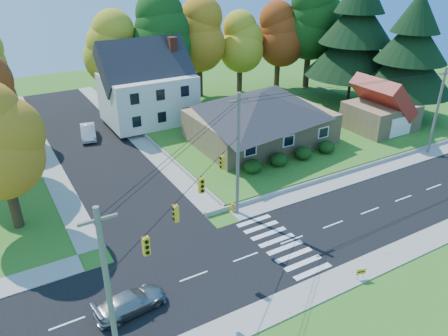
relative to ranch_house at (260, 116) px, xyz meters
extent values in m
plane|color=#3D7923|center=(-8.00, -16.00, -3.27)|extent=(120.00, 120.00, 0.00)
cube|color=black|center=(-8.00, -16.00, -3.26)|extent=(90.00, 8.00, 0.02)
cube|color=black|center=(-16.00, 10.00, -3.25)|extent=(8.00, 44.00, 0.02)
cube|color=#9C9A90|center=(-8.00, -11.00, -3.23)|extent=(90.00, 2.00, 0.08)
cube|color=#9C9A90|center=(-8.00, -21.00, -3.23)|extent=(90.00, 2.00, 0.08)
cube|color=#3D7923|center=(5.00, 5.00, -3.02)|extent=(30.00, 30.00, 0.50)
cube|color=tan|center=(0.00, 0.00, -1.17)|extent=(14.00, 10.00, 3.20)
pyramid|color=#26262B|center=(0.00, 0.00, 1.53)|extent=(14.60, 10.60, 2.20)
cube|color=silver|center=(-8.00, 12.00, 0.03)|extent=(10.00, 8.00, 5.60)
pyramid|color=#26262B|center=(-8.00, 12.00, 4.03)|extent=(10.40, 8.40, 2.40)
cube|color=brown|center=(-4.50, 12.00, 2.03)|extent=(0.90, 0.90, 9.60)
cube|color=tan|center=(14.00, -4.00, -1.27)|extent=(7.00, 6.00, 3.00)
pyramid|color=maroon|center=(14.00, -4.00, 1.03)|extent=(7.30, 6.30, 1.60)
cube|color=silver|center=(14.00, -7.05, -1.57)|extent=(3.20, 0.10, 2.20)
ellipsoid|color=#163A10|center=(-5.00, -6.20, -2.13)|extent=(1.70, 1.70, 1.27)
ellipsoid|color=#163A10|center=(-2.00, -6.20, -2.13)|extent=(1.70, 1.70, 1.27)
ellipsoid|color=#163A10|center=(1.00, -6.20, -2.13)|extent=(1.70, 1.70, 1.27)
ellipsoid|color=#163A10|center=(4.00, -6.20, -2.13)|extent=(1.70, 1.70, 1.27)
cylinder|color=#666059|center=(-22.50, -21.20, 1.73)|extent=(0.26, 0.26, 10.00)
cube|color=#666059|center=(-22.50, -21.20, 6.13)|extent=(1.60, 0.12, 0.12)
cylinder|color=#666059|center=(-9.50, -10.80, 1.73)|extent=(0.26, 0.26, 10.00)
cube|color=#666059|center=(-9.50, -10.80, 6.13)|extent=(1.60, 0.12, 0.12)
cylinder|color=#666059|center=(14.00, -10.80, 1.23)|extent=(0.26, 0.26, 9.00)
cube|color=#666059|center=(14.00, -10.80, 5.13)|extent=(1.60, 0.12, 0.12)
cube|color=gold|center=(-20.00, -19.20, 2.68)|extent=(0.34, 0.26, 1.00)
cube|color=gold|center=(-17.50, -17.20, 2.68)|extent=(0.26, 0.34, 1.00)
cube|color=gold|center=(-14.80, -15.05, 2.68)|extent=(0.34, 0.26, 1.00)
cube|color=gold|center=(-12.00, -12.80, 2.68)|extent=(0.26, 0.34, 1.00)
cylinder|color=black|center=(-16.00, -16.00, 3.33)|extent=(13.02, 10.43, 0.04)
cylinder|color=#3F2A19|center=(-10.00, 18.00, -0.07)|extent=(0.80, 0.80, 5.40)
sphere|color=gold|center=(-10.00, 18.00, 3.83)|extent=(6.72, 6.72, 6.72)
sphere|color=gold|center=(-10.00, 18.00, 5.51)|extent=(5.91, 5.91, 5.91)
sphere|color=gold|center=(-10.00, 18.00, 7.19)|extent=(5.11, 5.11, 5.11)
cylinder|color=#3F2A19|center=(-4.00, 17.00, 0.38)|extent=(0.86, 0.86, 6.30)
sphere|color=#184815|center=(-4.00, 17.00, 4.93)|extent=(7.84, 7.84, 7.84)
sphere|color=#184815|center=(-4.00, 17.00, 6.89)|extent=(6.90, 6.90, 6.90)
sphere|color=#184815|center=(-4.00, 17.00, 8.85)|extent=(5.96, 5.96, 5.96)
cylinder|color=#3F2A19|center=(2.00, 18.00, 0.16)|extent=(0.83, 0.83, 5.85)
sphere|color=#BF791A|center=(2.00, 18.00, 4.38)|extent=(7.28, 7.28, 7.28)
sphere|color=#BF791A|center=(2.00, 18.00, 6.20)|extent=(6.41, 6.41, 6.41)
sphere|color=#BF791A|center=(2.00, 18.00, 8.02)|extent=(5.53, 5.53, 5.53)
cylinder|color=#3F2A19|center=(8.00, 17.00, -0.29)|extent=(0.77, 0.77, 4.95)
sphere|color=gold|center=(8.00, 17.00, 3.28)|extent=(6.16, 6.16, 6.16)
sphere|color=gold|center=(8.00, 17.00, 4.82)|extent=(5.42, 5.42, 5.42)
sphere|color=gold|center=(8.00, 17.00, 6.36)|extent=(4.68, 4.68, 4.68)
cylinder|color=#3F2A19|center=(14.00, 16.00, -0.07)|extent=(0.80, 0.80, 5.40)
sphere|color=#8E3712|center=(14.00, 16.00, 3.83)|extent=(6.72, 6.72, 6.72)
sphere|color=#8E3712|center=(14.00, 16.00, 5.51)|extent=(5.91, 5.91, 5.91)
sphere|color=#8E3712|center=(14.00, 16.00, 7.19)|extent=(5.11, 5.11, 5.11)
cylinder|color=#3F2A19|center=(18.00, 14.00, 0.61)|extent=(0.89, 0.89, 6.75)
sphere|color=#184815|center=(18.00, 14.00, 5.48)|extent=(8.40, 8.40, 8.40)
sphere|color=#184815|center=(18.00, 14.00, 7.58)|extent=(7.39, 7.39, 7.39)
sphere|color=#184815|center=(18.00, 14.00, 9.68)|extent=(6.38, 6.38, 6.38)
cylinder|color=#3F2A19|center=(19.00, 6.00, -1.33)|extent=(0.40, 0.40, 2.88)
cone|color=black|center=(19.00, 6.00, 4.11)|extent=(12.80, 12.80, 6.72)
cone|color=black|center=(19.00, 6.00, 7.95)|extent=(9.60, 9.60, 6.08)
cylinder|color=#3F2A19|center=(20.00, -2.00, -1.51)|extent=(0.40, 0.40, 2.52)
cone|color=black|center=(20.00, -2.00, 3.25)|extent=(11.20, 11.20, 5.88)
cone|color=black|center=(20.00, -2.00, 6.61)|extent=(8.40, 8.40, 5.32)
cone|color=black|center=(20.00, -2.00, 9.69)|extent=(5.60, 5.60, 4.76)
cylinder|color=#3F2A19|center=(-25.00, -4.00, -0.79)|extent=(0.77, 0.77, 4.95)
sphere|color=#BF791A|center=(-25.00, -4.00, 2.78)|extent=(6.16, 6.16, 6.16)
imported|color=#9D9D9D|center=(-20.50, -16.86, -2.63)|extent=(4.45, 2.26, 1.24)
imported|color=silver|center=(-15.71, 11.17, -2.51)|extent=(2.47, 4.72, 1.48)
cylinder|color=gold|center=(-9.74, -10.52, -3.21)|extent=(0.37, 0.37, 0.10)
cylinder|color=gold|center=(-9.74, -10.52, -2.90)|extent=(0.25, 0.25, 0.57)
sphere|color=gold|center=(-9.74, -10.52, -2.56)|extent=(0.27, 0.27, 0.27)
cylinder|color=gold|center=(-9.74, -10.52, -2.80)|extent=(0.47, 0.14, 0.12)
cylinder|color=black|center=(-7.12, -21.60, -2.99)|extent=(0.02, 0.02, 0.56)
cylinder|color=black|center=(-6.63, -21.60, -2.99)|extent=(0.02, 0.02, 0.56)
cube|color=yellow|center=(-6.88, -21.60, -2.65)|extent=(0.65, 0.22, 0.45)
camera|label=1|loc=(-25.45, -36.24, 15.56)|focal=35.00mm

